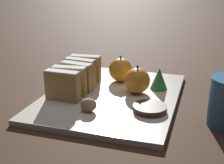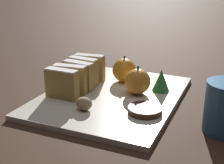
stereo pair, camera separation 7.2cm
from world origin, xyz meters
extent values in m
plane|color=#382316|center=(0.00, 0.00, 0.00)|extent=(6.00, 6.00, 0.00)
cube|color=silver|center=(0.00, 0.00, 0.01)|extent=(0.30, 0.39, 0.01)
cube|color=tan|center=(-0.09, -0.07, 0.04)|extent=(0.08, 0.02, 0.07)
cube|color=white|center=(-0.09, -0.07, 0.08)|extent=(0.08, 0.02, 0.00)
cube|color=tan|center=(-0.09, -0.03, 0.04)|extent=(0.08, 0.03, 0.07)
cube|color=white|center=(-0.09, -0.03, 0.08)|extent=(0.08, 0.03, 0.00)
cube|color=tan|center=(-0.09, 0.00, 0.04)|extent=(0.08, 0.03, 0.07)
cube|color=white|center=(-0.09, 0.00, 0.08)|extent=(0.08, 0.03, 0.00)
cube|color=tan|center=(-0.09, 0.03, 0.04)|extent=(0.08, 0.03, 0.07)
cube|color=white|center=(-0.09, 0.03, 0.08)|extent=(0.08, 0.03, 0.00)
cube|color=tan|center=(-0.09, 0.07, 0.04)|extent=(0.08, 0.03, 0.07)
cube|color=white|center=(-0.09, 0.07, 0.08)|extent=(0.08, 0.03, 0.00)
sphere|color=orange|center=(-0.01, 0.09, 0.04)|extent=(0.06, 0.06, 0.06)
cylinder|color=#38702D|center=(-0.01, 0.09, 0.08)|extent=(0.00, 0.01, 0.01)
sphere|color=orange|center=(0.05, 0.03, 0.04)|extent=(0.06, 0.06, 0.06)
cylinder|color=#38702D|center=(0.05, 0.03, 0.08)|extent=(0.01, 0.00, 0.01)
ellipsoid|color=tan|center=(-0.02, -0.11, 0.03)|extent=(0.03, 0.03, 0.03)
cylinder|color=#472819|center=(0.10, -0.07, 0.02)|extent=(0.07, 0.07, 0.01)
cone|color=#2D7538|center=(0.10, 0.07, 0.04)|extent=(0.04, 0.04, 0.05)
camera|label=1|loc=(0.21, -0.65, 0.29)|focal=50.00mm
camera|label=2|loc=(0.27, -0.63, 0.29)|focal=50.00mm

